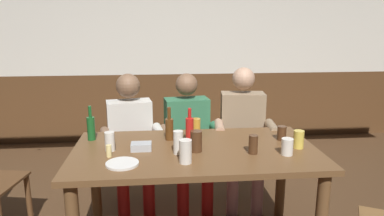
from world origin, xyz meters
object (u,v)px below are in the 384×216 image
Objects in this scene: bottle_2 at (169,128)px; person_0 at (131,136)px; pint_glass_2 at (110,141)px; pint_glass_3 at (282,133)px; pint_glass_0 at (287,147)px; pint_glass_7 at (299,139)px; pint_glass_4 at (178,142)px; person_1 at (189,135)px; table_candle at (109,151)px; bottle_1 at (91,127)px; plate_0 at (122,164)px; person_2 at (243,131)px; condiment_caddy at (141,146)px; bottle_0 at (190,131)px; dining_table at (195,163)px; pint_glass_8 at (253,144)px; pint_glass_6 at (196,129)px; pint_glass_1 at (196,141)px; pint_glass_5 at (185,151)px.

person_0 is at bearing 124.48° from bottle_2.
pint_glass_3 is at bearing 5.05° from pint_glass_2.
pint_glass_7 is at bearing 43.81° from pint_glass_0.
person_0 is 9.60× the size of pint_glass_7.
person_0 reaches higher than bottle_2.
pint_glass_3 is at bearing 15.21° from pint_glass_4.
pint_glass_2 is (-0.59, -0.66, 0.19)m from person_1.
bottle_1 is at bearing 115.60° from table_candle.
pint_glass_3 reaches higher than plate_0.
bottle_1 is at bearing 24.83° from person_2.
person_0 is at bearing 154.20° from pint_glass_3.
pint_glass_0 is at bearing -10.63° from condiment_caddy.
pint_glass_3 is at bearing -5.58° from bottle_1.
bottle_0 reaches higher than pint_glass_0.
person_2 is 0.88m from pint_glass_0.
pint_glass_2 is at bearing 178.32° from condiment_caddy.
person_1 is (0.01, 0.68, -0.01)m from dining_table.
bottle_0 is 2.14× the size of pint_glass_8.
pint_glass_6 is 1.24× the size of pint_glass_7.
pint_glass_2 is 1.24× the size of pint_glass_3.
table_candle is at bearing -177.94° from pint_glass_7.
condiment_caddy is 0.69× the size of plate_0.
person_0 is 9.41× the size of pint_glass_8.
pint_glass_1 is 1.16× the size of pint_glass_7.
pint_glass_1 is at bearing 114.02° from person_0.
person_1 is 0.65m from bottle_0.
person_0 is at bearing 82.43° from pint_glass_2.
pint_glass_2 is (-1.09, -0.67, 0.17)m from person_2.
pint_glass_6 reaches higher than pint_glass_0.
pint_glass_6 is at bearing 67.22° from bottle_0.
bottle_2 is at bearing 163.47° from pint_glass_7.
pint_glass_0 is at bearing -34.76° from pint_glass_6.
pint_glass_1 is at bearing 65.98° from pint_glass_5.
condiment_caddy is 0.28m from plate_0.
person_0 is 0.51m from person_1.
pint_glass_4 is (0.25, -0.10, 0.05)m from condiment_caddy.
pint_glass_7 is (0.89, -0.26, -0.03)m from bottle_2.
person_1 is 0.91m from pint_glass_2.
pint_glass_2 is at bearing -161.60° from pint_glass_6.
pint_glass_7 is at bearing 2.06° from table_candle.
bottle_0 is 0.18m from pint_glass_4.
person_2 is 4.56× the size of bottle_0.
pint_glass_4 is at bearing -177.58° from pint_glass_7.
pint_glass_0 is at bearing -10.84° from pint_glass_8.
bottle_2 is 1.88× the size of pint_glass_2.
condiment_caddy is at bearing -152.36° from pint_glass_6.
person_2 reaches higher than bottle_2.
pint_glass_6 is (0.02, -0.46, 0.20)m from person_1.
dining_table is 1.36× the size of person_2.
person_2 is 7.84× the size of pint_glass_4.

